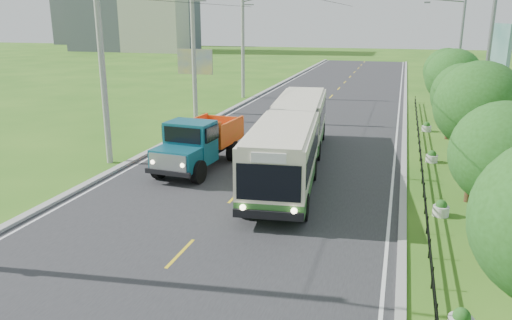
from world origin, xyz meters
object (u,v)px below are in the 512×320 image
at_px(tree_fifth, 454,79).
at_px(streetlight_far, 457,54).
at_px(pole_mid, 194,53).
at_px(billboard_left, 195,66).
at_px(planter_far, 427,127).
at_px(pole_near, 103,68).
at_px(tree_back, 446,73).
at_px(billboard_right, 499,57).
at_px(dump_truck, 199,140).
at_px(tree_fourth, 463,98).
at_px(tree_third, 479,110).
at_px(planter_near, 441,209).
at_px(pole_far, 243,45).
at_px(planter_mid, 432,157).
at_px(bus, 293,134).
at_px(streetlight_mid, 483,73).
at_px(tree_second, 504,159).

relative_size(tree_fifth, streetlight_far, 0.64).
bearing_deg(pole_mid, tree_fifth, -2.71).
bearing_deg(billboard_left, planter_far, -6.31).
bearing_deg(pole_near, tree_back, 43.41).
height_order(tree_back, billboard_right, billboard_right).
relative_size(streetlight_far, billboard_left, 1.74).
bearing_deg(streetlight_far, dump_truck, -126.50).
distance_m(pole_mid, planter_far, 17.56).
xyz_separation_m(tree_fifth, planter_far, (-1.26, 1.86, -3.57)).
relative_size(planter_far, billboard_right, 0.09).
height_order(tree_fourth, planter_far, tree_fourth).
distance_m(pole_near, tree_third, 18.17).
distance_m(tree_third, planter_near, 4.46).
distance_m(billboard_left, billboard_right, 22.21).
relative_size(tree_fifth, planter_near, 8.66).
relative_size(pole_near, billboard_right, 1.37).
height_order(pole_far, tree_third, pole_far).
relative_size(pole_far, planter_far, 14.93).
distance_m(streetlight_far, dump_truck, 23.45).
distance_m(planter_far, billboard_right, 6.58).
bearing_deg(planter_far, tree_back, 73.12).
distance_m(pole_near, dump_truck, 6.24).
height_order(pole_mid, billboard_right, pole_mid).
height_order(planter_mid, billboard_left, billboard_left).
bearing_deg(bus, tree_fifth, 43.18).
distance_m(pole_near, tree_back, 24.98).
xyz_separation_m(tree_third, streetlight_mid, (0.79, 5.86, 0.92)).
distance_m(billboard_left, bus, 17.56).
bearing_deg(tree_fourth, dump_truck, -159.78).
xyz_separation_m(tree_fifth, billboard_left, (-19.36, 3.86, 0.01)).
distance_m(tree_third, tree_back, 18.00).
bearing_deg(tree_second, planter_near, 108.03).
bearing_deg(bus, streetlight_far, 56.46).
bearing_deg(bus, planter_far, 52.41).
bearing_deg(tree_fourth, billboard_right, 67.36).
relative_size(tree_back, planter_near, 8.21).
xyz_separation_m(pole_mid, streetlight_mid, (18.90, -7.00, -0.19)).
bearing_deg(pole_far, streetlight_mid, -45.14).
xyz_separation_m(pole_far, tree_third, (18.12, -24.86, -1.11)).
bearing_deg(tree_second, pole_mid, 133.85).
xyz_separation_m(tree_fourth, tree_fifth, (0.00, 6.00, 0.27)).
distance_m(pole_near, planter_mid, 18.23).
bearing_deg(planter_near, billboard_right, 75.20).
xyz_separation_m(pole_mid, streetlight_far, (18.90, 7.00, -0.19)).
bearing_deg(billboard_left, streetlight_far, 11.23).
xyz_separation_m(planter_mid, planter_far, (0.00, 8.00, 0.00)).
relative_size(tree_second, dump_truck, 0.81).
bearing_deg(pole_mid, pole_near, -90.00).
xyz_separation_m(pole_mid, billboard_right, (20.56, -1.00, 0.25)).
distance_m(pole_far, billboard_left, 9.17).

